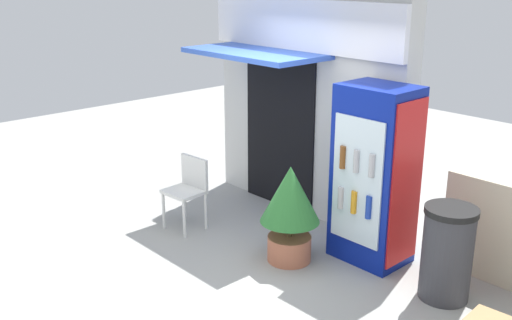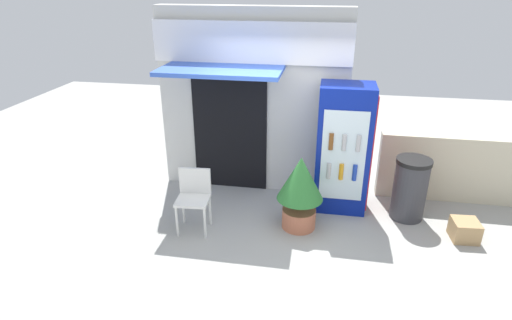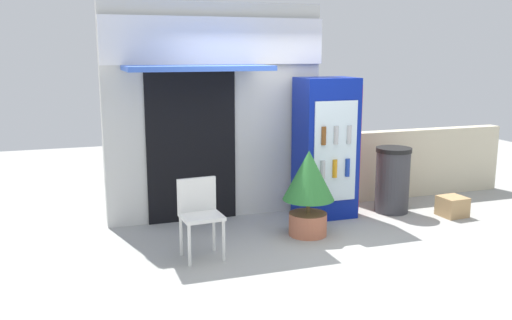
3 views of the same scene
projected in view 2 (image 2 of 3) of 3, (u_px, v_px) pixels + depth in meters
ground at (281, 243)px, 5.58m from camera, size 16.00×16.00×0.00m
storefront_building at (251, 99)px, 6.54m from camera, size 2.96×1.17×2.88m
drink_cooler at (343, 149)px, 6.09m from camera, size 0.78×0.64×1.91m
plastic_chair at (194, 194)px, 5.72m from camera, size 0.46×0.42×0.88m
potted_plant_near_shop at (300, 187)px, 5.69m from camera, size 0.64×0.64×1.07m
trash_bin at (410, 189)px, 6.00m from camera, size 0.50×0.50×0.93m
stone_boundary_wall at (470, 170)px, 6.44m from camera, size 2.74×0.21×1.06m
cardboard_box at (465, 230)px, 5.62m from camera, size 0.36×0.35×0.28m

